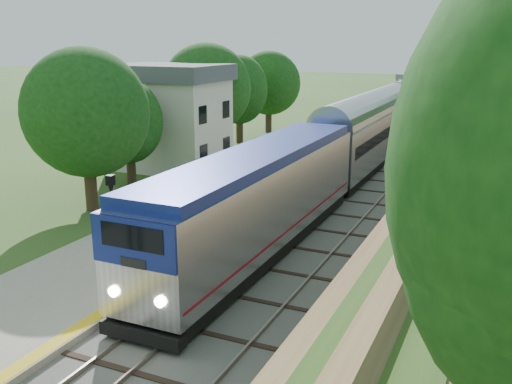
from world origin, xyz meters
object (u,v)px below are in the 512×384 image
at_px(station_building, 169,116).
at_px(signal_farside, 431,147).
at_px(lamppost_far, 114,235).
at_px(signal_gantry, 435,89).
at_px(train, 429,99).

relative_size(station_building, signal_farside, 1.39).
xyz_separation_m(station_building, lamppost_far, (10.37, -20.14, -1.74)).
relative_size(signal_gantry, lamppost_far, 1.91).
xyz_separation_m(train, lamppost_far, (-3.63, -59.43, -0.05)).
distance_m(signal_gantry, signal_farside, 29.43).
bearing_deg(signal_farside, station_building, 168.29).
distance_m(station_building, lamppost_far, 22.72).
bearing_deg(lamppost_far, signal_farside, 58.37).
bearing_deg(train, signal_gantry, -80.19).
bearing_deg(lamppost_far, signal_gantry, 82.31).
bearing_deg(train, signal_farside, -81.88).
height_order(train, lamppost_far, train).
bearing_deg(lamppost_far, station_building, 117.24).
relative_size(station_building, train, 0.07).
bearing_deg(signal_farside, signal_gantry, 97.28).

